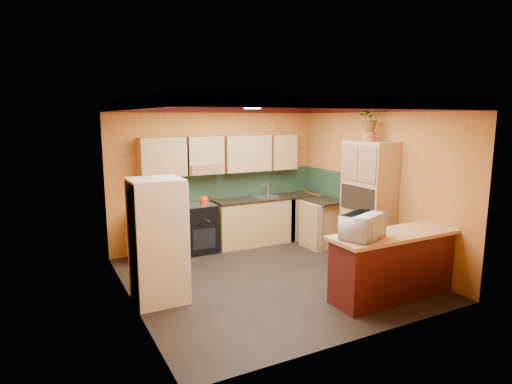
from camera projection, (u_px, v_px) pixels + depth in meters
The scene contains 15 objects.
room_shell at pixel (263, 144), 6.61m from camera, with size 4.24×4.24×2.72m.
base_cabinets_back at pixel (229, 225), 8.26m from camera, with size 3.65×0.60×0.88m, color tan.
countertop_back at pixel (229, 202), 8.18m from camera, with size 3.65×0.62×0.04m, color black.
stove at pixel (199, 228), 7.98m from camera, with size 0.58×0.58×0.91m, color black.
kettle at pixel (204, 199), 7.88m from camera, with size 0.17×0.17×0.18m, color #B72A0C, non-canonical shape.
sink at pixel (264, 196), 8.53m from camera, with size 0.48×0.40×0.03m, color silver.
base_cabinets_right at pixel (325, 224), 8.35m from camera, with size 0.60×0.80×0.88m, color tan.
countertop_right at pixel (325, 201), 8.27m from camera, with size 0.62×0.80×0.04m, color black.
fridge at pixel (158, 241), 5.77m from camera, with size 0.68×0.66×1.70m, color white.
pantry at pixel (368, 203), 7.28m from camera, with size 0.48×0.90×2.10m, color tan.
fern_pot at pixel (369, 136), 7.13m from camera, with size 0.22×0.22×0.16m, color #A44827.
fern at pixel (370, 118), 7.08m from camera, with size 0.40×0.35×0.45m, color tan.
breakfast_bar at pixel (392, 267), 5.94m from camera, with size 1.80×0.55×0.88m, color #4D1712.
bar_top at pixel (394, 235), 5.86m from camera, with size 1.90×0.65×0.05m, color tan.
microwave at pixel (363, 226), 5.57m from camera, with size 0.59×0.40×0.33m, color white.
Camera 1 is at (-3.14, -5.56, 2.50)m, focal length 30.00 mm.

